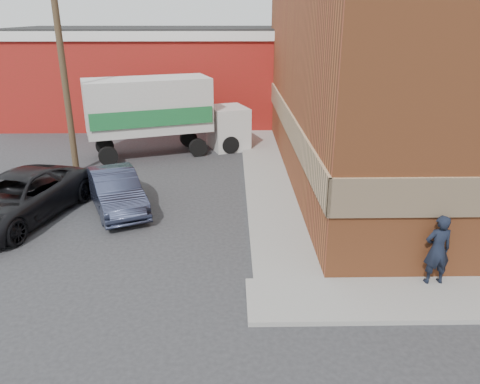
% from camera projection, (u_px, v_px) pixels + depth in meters
% --- Properties ---
extents(ground, '(90.00, 90.00, 0.00)m').
position_uv_depth(ground, '(265.00, 282.00, 11.83)').
color(ground, '#28282B').
rests_on(ground, ground).
extents(brick_building, '(14.25, 18.25, 9.36)m').
position_uv_depth(brick_building, '(464.00, 59.00, 18.71)').
color(brick_building, brown).
rests_on(brick_building, ground).
extents(sidewalk_west, '(1.80, 18.00, 0.12)m').
position_uv_depth(sidewalk_west, '(265.00, 169.00, 20.22)').
color(sidewalk_west, gray).
rests_on(sidewalk_west, ground).
extents(warehouse, '(16.30, 8.30, 5.60)m').
position_uv_depth(warehouse, '(149.00, 74.00, 29.40)').
color(warehouse, maroon).
rests_on(warehouse, ground).
extents(utility_pole, '(2.00, 0.26, 9.00)m').
position_uv_depth(utility_pole, '(62.00, 58.00, 18.41)').
color(utility_pole, '#473623').
rests_on(utility_pole, ground).
extents(man, '(0.69, 0.48, 1.81)m').
position_uv_depth(man, '(438.00, 250.00, 11.30)').
color(man, black).
rests_on(man, sidewalk_south).
extents(sedan, '(3.03, 4.42, 1.38)m').
position_uv_depth(sedan, '(116.00, 190.00, 16.06)').
color(sedan, '#292F45').
rests_on(sedan, ground).
extents(suv_a, '(4.02, 6.07, 1.55)m').
position_uv_depth(suv_a, '(17.00, 198.00, 15.15)').
color(suv_a, black).
rests_on(suv_a, ground).
extents(box_truck, '(7.66, 4.42, 3.63)m').
position_uv_depth(box_truck, '(164.00, 111.00, 21.96)').
color(box_truck, silver).
rests_on(box_truck, ground).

